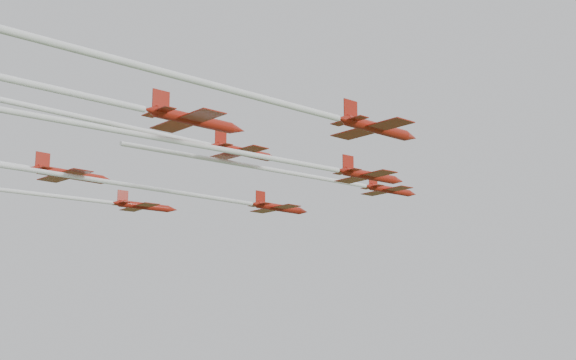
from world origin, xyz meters
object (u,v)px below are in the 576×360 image
Objects in this scene: jet_row2_right at (251,154)px; jet_row3_right at (302,109)px; jet_row3_mid at (125,127)px; jet_lead at (333,180)px; jet_row4_right at (63,91)px; jet_row2_left at (169,191)px; jet_row3_left at (55,196)px.

jet_row3_right is (12.08, -8.09, 1.04)m from jet_row2_right.
jet_row3_mid reaches higher than jet_row3_right.
jet_row3_right is at bearing -46.87° from jet_lead.
jet_lead is 35.37m from jet_row3_right.
jet_row2_right is 1.08× the size of jet_row4_right.
jet_row3_right is at bearing -16.94° from jet_row2_right.
jet_row3_right is at bearing -13.80° from jet_row2_left.
jet_row4_right is at bearing -74.32° from jet_lead.
jet_row3_left is 26.71m from jet_row3_mid.
jet_row2_right is 1.05× the size of jet_row3_mid.
jet_row2_right is (18.86, -7.46, 0.75)m from jet_row2_left.
jet_row2_right is 1.24× the size of jet_row3_left.
jet_row2_right is at bearing 92.59° from jet_row4_right.
jet_row2_left is 32.99m from jet_row4_right.
jet_row2_right is at bearing -8.70° from jet_row2_left.
jet_row2_left is 15.95m from jet_row3_left.
jet_row2_right reaches higher than jet_row3_left.
jet_row2_left is 1.05× the size of jet_row2_right.
jet_row4_right is (-0.30, -45.41, 0.40)m from jet_lead.
jet_row2_left is 20.30m from jet_row2_right.
jet_row2_left reaches higher than jet_row3_left.
jet_row2_left is at bearing 175.29° from jet_row2_right.
jet_row3_left is (-33.56, 1.28, -0.77)m from jet_row2_right.
jet_lead is 45.41m from jet_row4_right.
jet_row3_right reaches higher than jet_row3_left.
jet_row3_right reaches higher than jet_row2_left.
jet_row3_mid is (-5.33, -32.93, 0.75)m from jet_lead.
jet_row3_left is at bearing -144.30° from jet_row2_left.
jet_row4_right is at bearing -56.55° from jet_row3_mid.
jet_row2_right is (4.01, -23.39, -1.65)m from jet_lead.
jet_lead is at bearing 54.44° from jet_row3_left.
jet_row3_mid is 21.52m from jet_row3_right.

